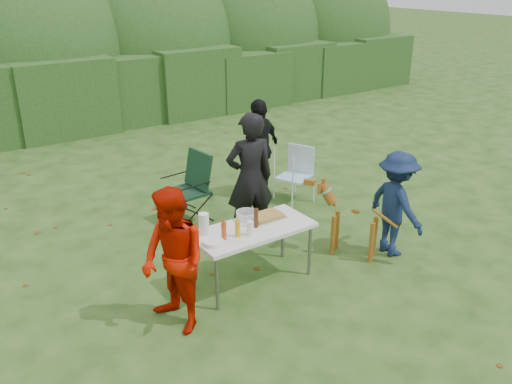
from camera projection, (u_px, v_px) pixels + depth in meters
ground at (265, 283)px, 6.74m from camera, size 80.00×80.00×0.00m
hedge_row at (63, 98)px, 12.49m from camera, size 22.00×1.40×1.70m
shrub_backdrop at (40, 56)px, 13.41m from camera, size 20.00×2.60×3.20m
folding_table at (252, 232)px, 6.54m from camera, size 1.50×0.70×0.74m
person_cook at (250, 179)px, 7.48m from camera, size 0.77×0.60×1.88m
person_red_jacket at (174, 262)px, 5.64m from camera, size 0.71×0.86×1.61m
person_black_puffy at (260, 149)px, 9.04m from camera, size 1.07×0.74×1.68m
child at (396, 204)px, 7.20m from camera, size 0.64×1.00×1.45m
dog at (355, 222)px, 7.22m from camera, size 0.90×1.11×0.99m
camping_chair at (186, 188)px, 8.22m from camera, size 0.74×0.74×1.07m
lawn_chair at (294, 174)px, 8.99m from camera, size 0.71×0.71×0.92m
food_tray at (266, 218)px, 6.76m from camera, size 0.45×0.30×0.02m
focaccia_bread at (266, 216)px, 6.75m from camera, size 0.40×0.26×0.04m
mustard_bottle at (238, 229)px, 6.27m from camera, size 0.06×0.06×0.20m
ketchup_bottle at (224, 231)px, 6.20m from camera, size 0.06×0.06×0.22m
beer_bottle at (256, 218)px, 6.49m from camera, size 0.06×0.06×0.24m
paper_towel_roll at (204, 224)px, 6.32m from camera, size 0.12×0.12×0.26m
cup_stack at (250, 228)px, 6.30m from camera, size 0.08×0.08×0.18m
pasta_bowl at (246, 215)px, 6.73m from camera, size 0.26×0.26×0.10m
plate_stack at (213, 242)px, 6.12m from camera, size 0.24×0.24×0.05m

